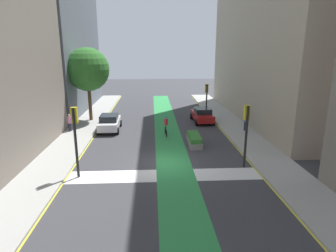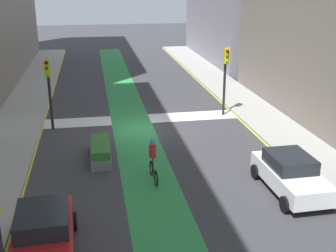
# 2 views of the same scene
# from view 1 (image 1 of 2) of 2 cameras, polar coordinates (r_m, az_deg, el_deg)

# --- Properties ---
(ground_plane) EXTENTS (120.00, 120.00, 0.00)m
(ground_plane) POSITION_cam_1_polar(r_m,az_deg,el_deg) (19.80, -0.96, -7.43)
(ground_plane) COLOR #38383D
(bike_lane_paint) EXTENTS (2.40, 60.00, 0.01)m
(bike_lane_paint) POSITION_cam_1_polar(r_m,az_deg,el_deg) (19.84, 1.10, -7.37)
(bike_lane_paint) COLOR #2D8C47
(bike_lane_paint) RESTS_ON ground_plane
(crosswalk_band) EXTENTS (12.00, 1.80, 0.01)m
(crosswalk_band) POSITION_cam_1_polar(r_m,az_deg,el_deg) (17.97, -0.71, -9.84)
(crosswalk_band) COLOR silver
(crosswalk_band) RESTS_ON ground_plane
(sidewalk_left) EXTENTS (3.00, 60.00, 0.15)m
(sidewalk_left) POSITION_cam_1_polar(r_m,az_deg,el_deg) (20.90, -22.15, -7.13)
(sidewalk_left) COLOR #9E9E99
(sidewalk_left) RESTS_ON ground_plane
(curb_stripe_left) EXTENTS (0.16, 60.00, 0.01)m
(curb_stripe_left) POSITION_cam_1_polar(r_m,az_deg,el_deg) (20.49, -18.13, -7.40)
(curb_stripe_left) COLOR yellow
(curb_stripe_left) RESTS_ON ground_plane
(sidewalk_right) EXTENTS (3.00, 60.00, 0.15)m
(sidewalk_right) POSITION_cam_1_polar(r_m,az_deg,el_deg) (21.39, 19.68, -6.39)
(sidewalk_right) COLOR #9E9E99
(sidewalk_right) RESTS_ON ground_plane
(curb_stripe_right) EXTENTS (0.16, 60.00, 0.01)m
(curb_stripe_right) POSITION_cam_1_polar(r_m,az_deg,el_deg) (20.89, 15.84, -6.79)
(curb_stripe_right) COLOR yellow
(curb_stripe_right) RESTS_ON ground_plane
(traffic_signal_near_right) EXTENTS (0.35, 0.52, 4.14)m
(traffic_signal_near_right) POSITION_cam_1_polar(r_m,az_deg,el_deg) (19.01, 15.40, 0.30)
(traffic_signal_near_right) COLOR black
(traffic_signal_near_right) RESTS_ON ground_plane
(traffic_signal_near_left) EXTENTS (0.35, 0.52, 4.32)m
(traffic_signal_near_left) POSITION_cam_1_polar(r_m,az_deg,el_deg) (17.70, -18.08, -0.57)
(traffic_signal_near_left) COLOR black
(traffic_signal_near_left) RESTS_ON ground_plane
(traffic_signal_far_right) EXTENTS (0.35, 0.52, 3.84)m
(traffic_signal_far_right) POSITION_cam_1_polar(r_m,az_deg,el_deg) (32.81, 7.72, 6.32)
(traffic_signal_far_right) COLOR black
(traffic_signal_far_right) RESTS_ON ground_plane
(car_red_right_far) EXTENTS (2.17, 4.27, 1.57)m
(car_red_right_far) POSITION_cam_1_polar(r_m,az_deg,el_deg) (30.94, 6.87, 2.23)
(car_red_right_far) COLOR #A51919
(car_red_right_far) RESTS_ON ground_plane
(car_white_left_far) EXTENTS (2.07, 4.23, 1.57)m
(car_white_left_far) POSITION_cam_1_polar(r_m,az_deg,el_deg) (28.08, -11.62, 0.73)
(car_white_left_far) COLOR silver
(car_white_left_far) RESTS_ON ground_plane
(cyclist_in_lane) EXTENTS (0.32, 1.73, 1.86)m
(cyclist_in_lane) POSITION_cam_1_polar(r_m,az_deg,el_deg) (25.73, -0.41, 0.14)
(cyclist_in_lane) COLOR black
(cyclist_in_lane) RESTS_ON ground_plane
(pedestrian_sidewalk_right_a) EXTENTS (0.34, 0.34, 1.76)m
(pedestrian_sidewalk_right_a) POSITION_cam_1_polar(r_m,az_deg,el_deg) (27.89, 15.27, 0.95)
(pedestrian_sidewalk_right_a) COLOR #262638
(pedestrian_sidewalk_right_a) RESTS_ON sidewalk_right
(pedestrian_sidewalk_left_a) EXTENTS (0.34, 0.34, 1.64)m
(pedestrian_sidewalk_left_a) POSITION_cam_1_polar(r_m,az_deg,el_deg) (28.27, -19.09, 0.68)
(pedestrian_sidewalk_left_a) COLOR #262638
(pedestrian_sidewalk_left_a) RESTS_ON sidewalk_left
(street_tree_near) EXTENTS (4.54, 4.54, 7.71)m
(street_tree_near) POSITION_cam_1_polar(r_m,az_deg,el_deg) (31.66, -15.78, 10.81)
(street_tree_near) COLOR brown
(street_tree_near) RESTS_ON sidewalk_left
(median_planter) EXTENTS (0.97, 2.98, 0.85)m
(median_planter) POSITION_cam_1_polar(r_m,az_deg,el_deg) (23.55, 5.27, -2.77)
(median_planter) COLOR slate
(median_planter) RESTS_ON ground_plane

